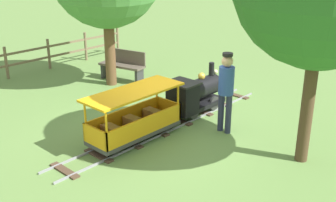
{
  "coord_description": "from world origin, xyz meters",
  "views": [
    {
      "loc": [
        5.39,
        -5.7,
        3.56
      ],
      "look_at": [
        0.0,
        0.08,
        0.55
      ],
      "focal_mm": 44.58,
      "sensor_mm": 36.0,
      "label": 1
    }
  ],
  "objects": [
    {
      "name": "conductor_person",
      "position": [
        1.01,
        0.64,
        0.96
      ],
      "size": [
        0.3,
        0.3,
        1.62
      ],
      "color": "#282D47",
      "rests_on": "ground_plane"
    },
    {
      "name": "locomotive",
      "position": [
        0.0,
        0.92,
        0.49
      ],
      "size": [
        0.65,
        1.45,
        1.03
      ],
      "color": "black",
      "rests_on": "ground_plane"
    },
    {
      "name": "track",
      "position": [
        0.0,
        0.05,
        0.02
      ],
      "size": [
        0.69,
        5.7,
        0.04
      ],
      "color": "gray",
      "rests_on": "ground_plane"
    },
    {
      "name": "fence_section",
      "position": [
        -5.46,
        0.05,
        0.48
      ],
      "size": [
        0.08,
        6.78,
        0.9
      ],
      "color": "#756047",
      "rests_on": "ground_plane"
    },
    {
      "name": "ground_plane",
      "position": [
        0.0,
        0.0,
        0.0
      ],
      "size": [
        60.0,
        60.0,
        0.0
      ],
      "primitive_type": "plane",
      "color": "#608442"
    },
    {
      "name": "park_bench",
      "position": [
        -3.03,
        1.51,
        0.42
      ],
      "size": [
        1.36,
        0.69,
        0.82
      ],
      "color": "brown",
      "rests_on": "ground_plane"
    },
    {
      "name": "passenger_car",
      "position": [
        0.0,
        -0.85,
        0.42
      ],
      "size": [
        0.75,
        2.0,
        0.97
      ],
      "color": "#3F3F3F",
      "rests_on": "ground_plane"
    }
  ]
}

